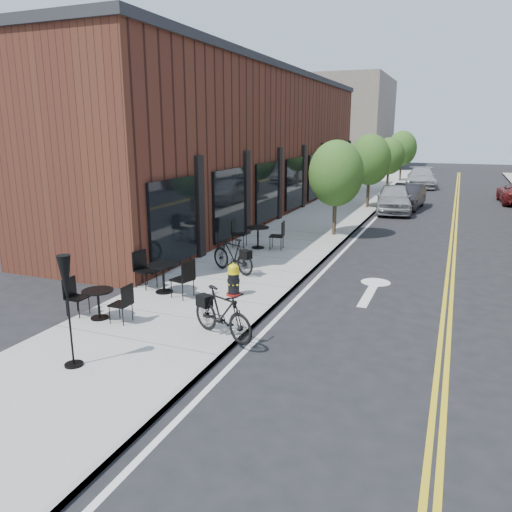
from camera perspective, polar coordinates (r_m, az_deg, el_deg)
The scene contains 18 objects.
ground at distance 12.36m, azimuth 1.89°, elevation -6.19°, with size 120.00×120.00×0.00m, color black.
sidewalk_near at distance 22.13m, azimuth 5.93°, elevation 3.10°, with size 4.00×70.00×0.12m, color #9E9B93.
building_near at distance 27.01m, azimuth -0.86°, elevation 12.53°, with size 5.00×28.00×7.00m, color #4F2419.
bg_building_left at distance 60.09m, azimuth 10.81°, elevation 14.68°, with size 8.00×14.00×10.00m, color #726656.
tree_near_a at distance 20.48m, azimuth 9.14°, elevation 9.29°, with size 2.20×2.20×3.81m.
tree_near_b at distance 28.30m, azimuth 12.87°, elevation 10.68°, with size 2.30×2.30×3.98m.
tree_near_c at distance 36.22m, azimuth 14.97°, elevation 10.97°, with size 2.10×2.10×3.67m.
tree_near_d at distance 44.15m, azimuth 16.35°, elevation 11.73°, with size 2.40×2.40×4.11m.
fire_hydrant at distance 12.95m, azimuth -2.58°, elevation -2.75°, with size 0.48×0.48×0.87m.
bicycle_left at distance 15.00m, azimuth -2.69°, elevation 0.11°, with size 0.50×1.78×1.07m, color black.
bicycle_right at distance 10.35m, azimuth -3.87°, elevation -6.54°, with size 0.50×1.76×1.06m, color black.
bistro_set_a at distance 13.37m, azimuth -10.54°, elevation -2.02°, with size 1.91×0.98×1.00m.
bistro_set_b at distance 11.91m, azimuth -17.57°, elevation -4.81°, with size 1.63×0.71×0.88m.
bistro_set_c at distance 18.09m, azimuth 0.22°, elevation 2.50°, with size 1.91×0.92×1.01m.
patio_umbrella at distance 9.41m, azimuth -20.85°, elevation -3.40°, with size 0.34×0.34×2.09m.
parked_car_a at distance 27.66m, azimuth 15.49°, elevation 6.36°, with size 1.78×4.44×1.51m, color #93969B.
parked_car_b at distance 29.29m, azimuth 16.90°, elevation 6.54°, with size 1.45×4.17×1.37m, color black.
parked_car_c at distance 40.54m, azimuth 18.35°, elevation 8.49°, with size 2.07×5.08×1.48m, color #A0A0A4.
Camera 1 is at (3.95, -10.89, 4.32)m, focal length 35.00 mm.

